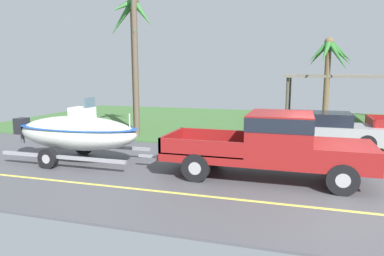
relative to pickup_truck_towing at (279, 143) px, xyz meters
name	(u,v)px	position (x,y,z in m)	size (l,w,h in m)	color
ground	(319,134)	(1.48, 8.17, -1.07)	(36.00, 22.00, 0.11)	#4C4C51
pickup_truck_towing	(279,143)	(0.00, 0.00, 0.00)	(6.01, 2.08, 1.90)	maroon
boat_on_trailer	(77,133)	(-6.62, 0.00, -0.04)	(5.62, 2.18, 2.21)	gray
parked_sedan_far	(321,129)	(1.42, 5.40, -0.38)	(4.61, 1.91, 1.38)	#99999E
carport_awning	(343,77)	(2.86, 12.67, 1.67)	(6.59, 5.41, 2.86)	#4C4238
palm_tree_near_right	(134,32)	(-7.27, 5.79, 3.87)	(2.37, 2.76, 6.62)	brown
palm_tree_far_left	(329,59)	(1.89, 10.21, 2.63)	(2.63, 3.70, 4.80)	brown
utility_pole	(135,48)	(-6.76, 4.86, 3.03)	(0.24, 1.80, 7.86)	brown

